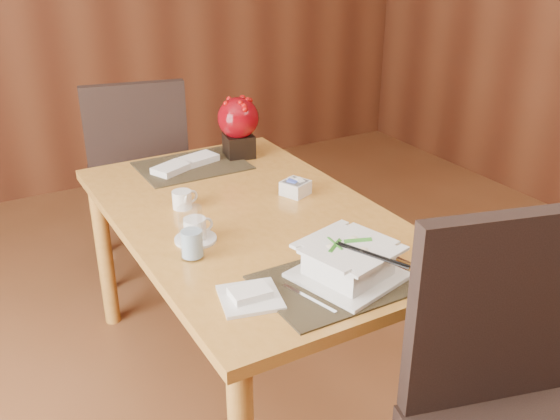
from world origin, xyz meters
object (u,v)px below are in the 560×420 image
soup_setting (348,262)px  water_glass (191,233)px  coffee_cup (195,231)px  dining_table (251,237)px  far_chair (138,169)px  berry_decor (238,124)px  creamer_jug (182,200)px  bread_plate (250,298)px  near_chair (515,407)px  sugar_caddy (295,188)px

soup_setting → water_glass: water_glass is taller
soup_setting → coffee_cup: soup_setting is taller
dining_table → far_chair: far_chair is taller
water_glass → berry_decor: bearing=54.7°
water_glass → creamer_jug: 0.39m
creamer_jug → far_chair: 0.89m
dining_table → coffee_cup: bearing=-159.5°
creamer_jug → bread_plate: (-0.06, -0.67, -0.03)m
soup_setting → near_chair: bearing=-89.6°
creamer_jug → far_chair: far_chair is taller
coffee_cup → berry_decor: berry_decor is taller
soup_setting → near_chair: 0.58m
coffee_cup → creamer_jug: 0.27m
water_glass → berry_decor: 0.93m
bread_plate → far_chair: bearing=84.0°
dining_table → far_chair: size_ratio=1.43×
creamer_jug → near_chair: (0.38, -1.24, -0.17)m
sugar_caddy → berry_decor: bearing=89.8°
berry_decor → near_chair: size_ratio=0.25×
dining_table → sugar_caddy: bearing=16.6°
berry_decor → bread_plate: (-0.49, -1.06, -0.15)m
bread_plate → coffee_cup: bearing=89.3°
berry_decor → soup_setting: bearing=-99.7°
creamer_jug → sugar_caddy: bearing=-18.3°
sugar_caddy → berry_decor: (0.00, 0.49, 0.13)m
coffee_cup → near_chair: near_chair is taller
bread_plate → water_glass: bearing=98.8°
soup_setting → sugar_caddy: size_ratio=3.68×
coffee_cup → near_chair: 1.09m
dining_table → berry_decor: berry_decor is taller
sugar_caddy → bread_plate: 0.75m
berry_decor → bread_plate: 1.18m
soup_setting → berry_decor: bearing=65.3°
coffee_cup → creamer_jug: size_ratio=1.53×
creamer_jug → sugar_caddy: size_ratio=1.00×
bread_plate → near_chair: near_chair is taller
water_glass → bread_plate: size_ratio=1.04×
dining_table → near_chair: bearing=-80.1°
soup_setting → far_chair: 1.60m
coffee_cup → far_chair: size_ratio=0.13×
coffee_cup → bread_plate: bearing=-90.7°
water_glass → creamer_jug: bearing=73.2°
dining_table → near_chair: (0.19, -1.07, -0.04)m
berry_decor → far_chair: (-0.33, 0.48, -0.31)m
dining_table → berry_decor: size_ratio=5.56×
soup_setting → water_glass: bearing=120.1°
creamer_jug → bread_plate: 0.67m
dining_table → sugar_caddy: 0.27m
soup_setting → far_chair: far_chair is taller
sugar_caddy → near_chair: 1.15m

